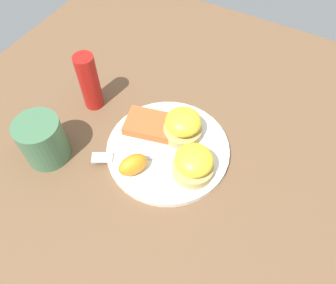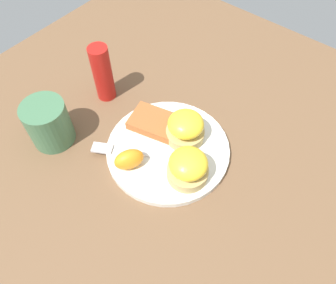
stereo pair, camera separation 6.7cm
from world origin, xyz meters
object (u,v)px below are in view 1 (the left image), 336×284
(sandwich_benedict_left, at_px, (194,164))
(sandwich_benedict_right, at_px, (183,126))
(cup, at_px, (42,140))
(hashbrown_patty, at_px, (152,125))
(condiment_bottle, at_px, (89,82))
(fork, at_px, (135,157))
(orange_wedge, at_px, (133,165))

(sandwich_benedict_left, relative_size, sandwich_benedict_right, 1.00)
(sandwich_benedict_right, height_order, cup, cup)
(sandwich_benedict_left, bearing_deg, hashbrown_patty, -24.45)
(sandwich_benedict_left, distance_m, sandwich_benedict_right, 0.09)
(condiment_bottle, bearing_deg, cup, 90.36)
(sandwich_benedict_right, bearing_deg, condiment_bottle, 2.27)
(hashbrown_patty, bearing_deg, sandwich_benedict_right, -167.55)
(sandwich_benedict_left, xyz_separation_m, cup, (0.29, 0.10, 0.00))
(cup, bearing_deg, condiment_bottle, -89.64)
(fork, xyz_separation_m, condiment_bottle, (0.17, -0.09, 0.05))
(fork, bearing_deg, condiment_bottle, -27.71)
(fork, xyz_separation_m, cup, (0.17, 0.07, 0.03))
(orange_wedge, distance_m, cup, 0.19)
(sandwich_benedict_right, xyz_separation_m, cup, (0.23, 0.17, 0.00))
(cup, bearing_deg, orange_wedge, -166.00)
(sandwich_benedict_right, xyz_separation_m, orange_wedge, (0.04, 0.13, -0.01))
(orange_wedge, bearing_deg, condiment_bottle, -32.26)
(cup, bearing_deg, sandwich_benedict_right, -142.96)
(fork, distance_m, condiment_bottle, 0.20)
(sandwich_benedict_left, relative_size, fork, 0.43)
(cup, bearing_deg, hashbrown_patty, -135.78)
(sandwich_benedict_right, height_order, condiment_bottle, condiment_bottle)
(orange_wedge, height_order, cup, cup)
(condiment_bottle, bearing_deg, sandwich_benedict_right, -177.73)
(fork, bearing_deg, orange_wedge, 116.25)
(cup, bearing_deg, fork, -157.05)
(hashbrown_patty, xyz_separation_m, condiment_bottle, (0.16, -0.01, 0.05))
(sandwich_benedict_left, distance_m, orange_wedge, 0.12)
(sandwich_benedict_left, xyz_separation_m, fork, (0.12, 0.03, -0.03))
(sandwich_benedict_right, height_order, orange_wedge, sandwich_benedict_right)
(sandwich_benedict_left, relative_size, condiment_bottle, 0.58)
(sandwich_benedict_right, distance_m, cup, 0.29)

